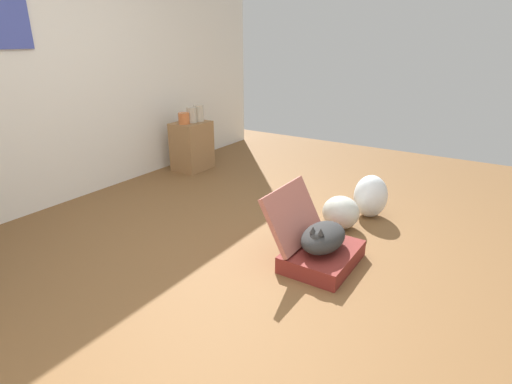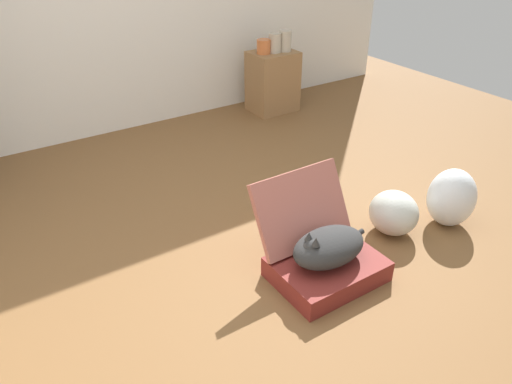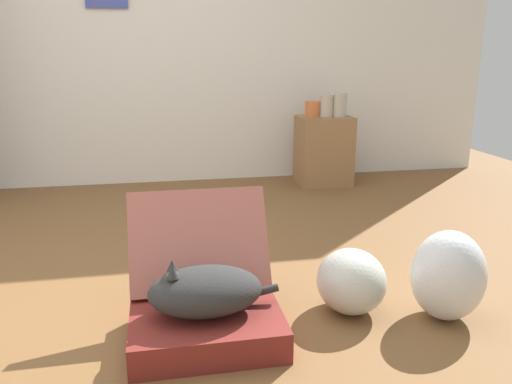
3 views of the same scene
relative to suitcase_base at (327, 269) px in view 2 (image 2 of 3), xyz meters
name	(u,v)px [view 2 (image 2 of 3)]	position (x,y,z in m)	size (l,w,h in m)	color
ground_plane	(236,255)	(-0.32, 0.45, -0.06)	(7.68, 7.68, 0.00)	brown
suitcase_base	(327,269)	(0.00, 0.00, 0.00)	(0.59, 0.44, 0.12)	maroon
suitcase_lid	(302,209)	(0.00, 0.25, 0.27)	(0.59, 0.44, 0.04)	#B26356
cat	(328,247)	(-0.01, 0.00, 0.16)	(0.52, 0.28, 0.22)	#2D2D2D
plastic_bag_white	(394,213)	(0.64, 0.12, 0.08)	(0.30, 0.31, 0.28)	silver
plastic_bag_clear	(451,198)	(1.02, -0.01, 0.13)	(0.31, 0.30, 0.39)	silver
side_table	(273,82)	(1.24, 2.30, 0.23)	(0.44, 0.35, 0.59)	olive
vase_tall	(264,47)	(1.13, 2.31, 0.59)	(0.13, 0.13, 0.13)	#CC6B38
vase_short	(285,41)	(1.35, 2.27, 0.62)	(0.12, 0.12, 0.19)	#B7AD99
vase_round	(275,43)	(1.24, 2.28, 0.61)	(0.12, 0.12, 0.18)	#B7AD99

